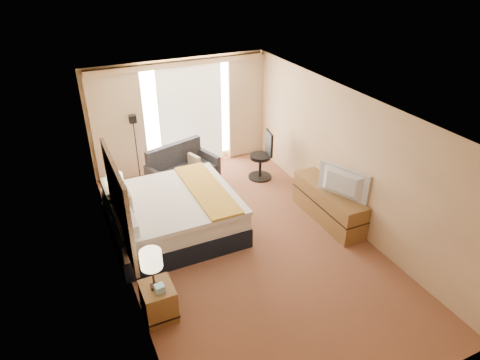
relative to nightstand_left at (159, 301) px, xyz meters
name	(u,v)px	position (x,y,z in m)	size (l,w,h in m)	color
floor	(244,243)	(1.87, 1.05, -0.28)	(4.20, 7.00, 0.02)	#5A191D
ceiling	(245,108)	(1.87, 1.05, 2.33)	(4.20, 7.00, 0.02)	white
wall_back	(180,115)	(1.87, 4.55, 1.02)	(4.20, 0.02, 2.60)	#DBB785
wall_front	(389,330)	(1.87, -2.45, 1.02)	(4.20, 0.02, 2.60)	#DBB785
wall_left	(119,210)	(-0.23, 1.05, 1.02)	(0.02, 7.00, 2.60)	#DBB785
wall_right	(345,158)	(3.97, 1.05, 1.02)	(0.02, 7.00, 2.60)	#DBB785
headboard	(119,204)	(-0.19, 1.25, 1.01)	(0.06, 1.85, 1.50)	black
nightstand_left	(159,301)	(0.00, 0.00, 0.00)	(0.45, 0.52, 0.55)	brown
nightstand_right	(123,214)	(0.00, 2.50, 0.00)	(0.45, 0.52, 0.55)	brown
media_dresser	(328,204)	(3.70, 1.05, 0.07)	(0.50, 1.80, 0.70)	brown
window	(190,113)	(2.12, 4.52, 1.04)	(2.30, 0.02, 2.30)	white
curtains	(181,112)	(1.87, 4.44, 1.13)	(4.12, 0.19, 2.56)	#C9B48E
bed	(173,215)	(0.81, 1.90, 0.13)	(2.28, 2.09, 1.11)	black
loveseat	(183,173)	(1.54, 3.54, 0.03)	(1.67, 1.22, 0.94)	maroon
floor_lamp	(135,135)	(0.72, 4.24, 0.83)	(0.20, 0.20, 1.57)	black
desk_chair	(263,158)	(3.35, 3.14, 0.23)	(0.55, 0.55, 1.13)	black
lamp_left	(151,260)	(-0.03, 0.01, 0.77)	(0.30, 0.30, 0.64)	black
lamp_right	(115,181)	(-0.05, 2.48, 0.75)	(0.29, 0.29, 0.62)	black
tissue_box	(160,289)	(0.02, -0.10, 0.33)	(0.13, 0.13, 0.12)	#8FC3DD
telephone	(125,205)	(0.03, 2.33, 0.31)	(0.20, 0.15, 0.08)	black
television	(341,184)	(3.65, 0.71, 0.72)	(1.01, 0.13, 0.58)	black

